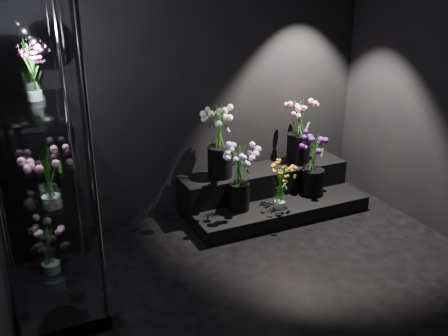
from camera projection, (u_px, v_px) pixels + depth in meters
floor at (290, 305)px, 3.96m from camera, size 4.00×4.00×0.00m
wall_back at (193, 83)px, 5.13m from camera, size 4.00×0.00×4.00m
display_riser at (269, 193)px, 5.54m from camera, size 1.94×0.86×0.43m
display_case at (38, 164)px, 3.60m from camera, size 0.64×1.06×2.33m
bouquet_orange_bells at (281, 186)px, 5.13m from camera, size 0.34×0.34×0.48m
bouquet_lilac at (239, 174)px, 5.05m from camera, size 0.38×0.38×0.68m
bouquet_purple at (314, 163)px, 5.42m from camera, size 0.32×0.32×0.68m
bouquet_cream_roses at (220, 137)px, 5.17m from camera, size 0.41×0.41×0.76m
bouquet_pink_roses at (300, 128)px, 5.61m from camera, size 0.40×0.40×0.71m
bouquet_case_pink at (48, 177)px, 3.44m from camera, size 0.37×0.37×0.44m
bouquet_case_magenta at (31, 71)px, 3.53m from camera, size 0.21×0.21×0.41m
bouquet_case_base_pink at (48, 247)px, 4.11m from camera, size 0.32×0.32×0.47m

